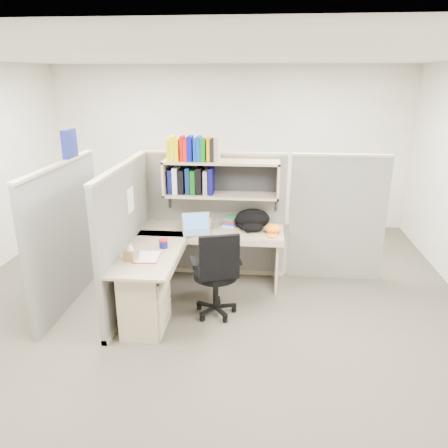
# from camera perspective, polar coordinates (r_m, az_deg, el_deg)

# --- Properties ---
(ground) EXTENTS (6.00, 6.00, 0.00)m
(ground) POSITION_cam_1_polar(r_m,az_deg,el_deg) (5.15, -2.25, -10.53)
(ground) COLOR #3A362D
(ground) RESTS_ON ground
(room_shell) EXTENTS (6.00, 6.00, 6.00)m
(room_shell) POSITION_cam_1_polar(r_m,az_deg,el_deg) (4.58, -2.51, 7.43)
(room_shell) COLOR #BBB4A9
(room_shell) RESTS_ON ground
(cubicle) EXTENTS (3.79, 1.84, 1.95)m
(cubicle) POSITION_cam_1_polar(r_m,az_deg,el_deg) (5.25, -5.70, 0.82)
(cubicle) COLOR #5C5D58
(cubicle) RESTS_ON ground
(desk) EXTENTS (1.74, 1.75, 0.73)m
(desk) POSITION_cam_1_polar(r_m,az_deg,el_deg) (4.76, -7.68, -7.29)
(desk) COLOR gray
(desk) RESTS_ON ground
(laptop) EXTENTS (0.40, 0.40, 0.24)m
(laptop) POSITION_cam_1_polar(r_m,az_deg,el_deg) (5.18, -3.58, -0.05)
(laptop) COLOR #AEAFB3
(laptop) RESTS_ON desk
(backpack) EXTENTS (0.49, 0.42, 0.25)m
(backpack) POSITION_cam_1_polar(r_m,az_deg,el_deg) (5.33, 3.75, 0.53)
(backpack) COLOR black
(backpack) RESTS_ON desk
(orange_cap) EXTENTS (0.21, 0.24, 0.11)m
(orange_cap) POSITION_cam_1_polar(r_m,az_deg,el_deg) (5.26, 6.42, -0.59)
(orange_cap) COLOR orange
(orange_cap) RESTS_ON desk
(snack_canister) EXTENTS (0.10, 0.10, 0.10)m
(snack_canister) POSITION_cam_1_polar(r_m,az_deg,el_deg) (4.83, -7.92, -2.52)
(snack_canister) COLOR navy
(snack_canister) RESTS_ON desk
(tissue_box) EXTENTS (0.14, 0.14, 0.18)m
(tissue_box) POSITION_cam_1_polar(r_m,az_deg,el_deg) (4.56, -12.08, -3.58)
(tissue_box) COLOR #89704D
(tissue_box) RESTS_ON desk
(mouse) EXTENTS (0.09, 0.06, 0.03)m
(mouse) POSITION_cam_1_polar(r_m,az_deg,el_deg) (5.11, -0.83, -1.53)
(mouse) COLOR #97BCD6
(mouse) RESTS_ON desk
(paper_cup) EXTENTS (0.07, 0.07, 0.09)m
(paper_cup) POSITION_cam_1_polar(r_m,az_deg,el_deg) (5.49, -2.04, 0.24)
(paper_cup) COLOR silver
(paper_cup) RESTS_ON desk
(book_stack) EXTENTS (0.23, 0.26, 0.11)m
(book_stack) POSITION_cam_1_polar(r_m,az_deg,el_deg) (5.50, 0.95, 0.40)
(book_stack) COLOR gray
(book_stack) RESTS_ON desk
(loose_paper) EXTENTS (0.25, 0.32, 0.00)m
(loose_paper) POSITION_cam_1_polar(r_m,az_deg,el_deg) (4.63, -9.94, -4.21)
(loose_paper) COLOR silver
(loose_paper) RESTS_ON desk
(task_chair) EXTENTS (0.58, 0.54, 1.01)m
(task_chair) POSITION_cam_1_polar(r_m,az_deg,el_deg) (4.77, -1.01, -8.20)
(task_chair) COLOR black
(task_chair) RESTS_ON ground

